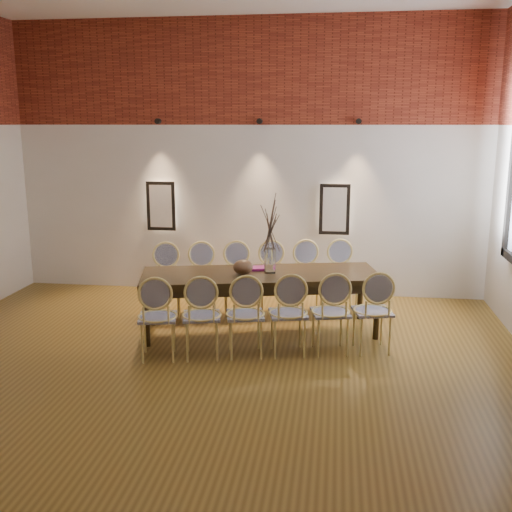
# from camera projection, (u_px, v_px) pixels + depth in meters

# --- Properties ---
(floor) EXTENTS (7.00, 7.00, 0.02)m
(floor) POSITION_uv_depth(u_px,v_px,m) (194.00, 390.00, 5.83)
(floor) COLOR brown
(floor) RESTS_ON ground
(wall_back) EXTENTS (7.00, 0.10, 4.00)m
(wall_back) POSITION_uv_depth(u_px,v_px,m) (247.00, 159.00, 8.82)
(wall_back) COLOR silver
(wall_back) RESTS_ON ground
(brick_band_back) EXTENTS (7.00, 0.02, 1.50)m
(brick_band_back) POSITION_uv_depth(u_px,v_px,m) (246.00, 71.00, 8.48)
(brick_band_back) COLOR maroon
(brick_band_back) RESTS_ON ground
(niche_left) EXTENTS (0.36, 0.06, 0.66)m
(niche_left) POSITION_uv_depth(u_px,v_px,m) (162.00, 206.00, 9.05)
(niche_left) COLOR #FFEAC6
(niche_left) RESTS_ON wall_back
(niche_right) EXTENTS (0.36, 0.06, 0.66)m
(niche_right) POSITION_uv_depth(u_px,v_px,m) (335.00, 209.00, 8.71)
(niche_right) COLOR #FFEAC6
(niche_right) RESTS_ON wall_back
(spot_fixture_left) EXTENTS (0.08, 0.10, 0.08)m
(spot_fixture_left) POSITION_uv_depth(u_px,v_px,m) (158.00, 121.00, 8.75)
(spot_fixture_left) COLOR black
(spot_fixture_left) RESTS_ON wall_back
(spot_fixture_mid) EXTENTS (0.08, 0.10, 0.08)m
(spot_fixture_mid) POSITION_uv_depth(u_px,v_px,m) (260.00, 121.00, 8.55)
(spot_fixture_mid) COLOR black
(spot_fixture_mid) RESTS_ON wall_back
(spot_fixture_right) EXTENTS (0.08, 0.10, 0.08)m
(spot_fixture_right) POSITION_uv_depth(u_px,v_px,m) (359.00, 121.00, 8.36)
(spot_fixture_right) COLOR black
(spot_fixture_right) RESTS_ON wall_back
(dining_table) EXTENTS (2.99, 1.53, 0.75)m
(dining_table) POSITION_uv_depth(u_px,v_px,m) (260.00, 303.00, 7.34)
(dining_table) COLOR #2F200D
(dining_table) RESTS_ON floor
(chair_near_a) EXTENTS (0.53, 0.53, 0.94)m
(chair_near_a) POSITION_uv_depth(u_px,v_px,m) (158.00, 317.00, 6.50)
(chair_near_a) COLOR #E5D179
(chair_near_a) RESTS_ON floor
(chair_near_b) EXTENTS (0.53, 0.53, 0.94)m
(chair_near_b) POSITION_uv_depth(u_px,v_px,m) (202.00, 316.00, 6.54)
(chair_near_b) COLOR #E5D179
(chair_near_b) RESTS_ON floor
(chair_near_c) EXTENTS (0.53, 0.53, 0.94)m
(chair_near_c) POSITION_uv_depth(u_px,v_px,m) (245.00, 315.00, 6.58)
(chair_near_c) COLOR #E5D179
(chair_near_c) RESTS_ON floor
(chair_near_d) EXTENTS (0.53, 0.53, 0.94)m
(chair_near_d) POSITION_uv_depth(u_px,v_px,m) (288.00, 313.00, 6.62)
(chair_near_d) COLOR #E5D179
(chair_near_d) RESTS_ON floor
(chair_near_e) EXTENTS (0.53, 0.53, 0.94)m
(chair_near_e) POSITION_uv_depth(u_px,v_px,m) (330.00, 312.00, 6.66)
(chair_near_e) COLOR #E5D179
(chair_near_e) RESTS_ON floor
(chair_near_f) EXTENTS (0.53, 0.53, 0.94)m
(chair_near_f) POSITION_uv_depth(u_px,v_px,m) (372.00, 311.00, 6.70)
(chair_near_f) COLOR #E5D179
(chair_near_f) RESTS_ON floor
(chair_far_a) EXTENTS (0.53, 0.53, 0.94)m
(chair_far_a) POSITION_uv_depth(u_px,v_px,m) (166.00, 282.00, 7.94)
(chair_far_a) COLOR #E5D179
(chair_far_a) RESTS_ON floor
(chair_far_b) EXTENTS (0.53, 0.53, 0.94)m
(chair_far_b) POSITION_uv_depth(u_px,v_px,m) (202.00, 281.00, 7.98)
(chair_far_b) COLOR #E5D179
(chair_far_b) RESTS_ON floor
(chair_far_c) EXTENTS (0.53, 0.53, 0.94)m
(chair_far_c) POSITION_uv_depth(u_px,v_px,m) (238.00, 280.00, 8.02)
(chair_far_c) COLOR #E5D179
(chair_far_c) RESTS_ON floor
(chair_far_d) EXTENTS (0.53, 0.53, 0.94)m
(chair_far_d) POSITION_uv_depth(u_px,v_px,m) (273.00, 279.00, 8.06)
(chair_far_d) COLOR #E5D179
(chair_far_d) RESTS_ON floor
(chair_far_e) EXTENTS (0.53, 0.53, 0.94)m
(chair_far_e) POSITION_uv_depth(u_px,v_px,m) (308.00, 278.00, 8.10)
(chair_far_e) COLOR #E5D179
(chair_far_e) RESTS_ON floor
(chair_far_f) EXTENTS (0.53, 0.53, 0.94)m
(chair_far_f) POSITION_uv_depth(u_px,v_px,m) (342.00, 278.00, 8.14)
(chair_far_f) COLOR #E5D179
(chair_far_f) RESTS_ON floor
(vase) EXTENTS (0.14, 0.14, 0.30)m
(vase) POSITION_uv_depth(u_px,v_px,m) (270.00, 261.00, 7.24)
(vase) COLOR silver
(vase) RESTS_ON dining_table
(dried_branches) EXTENTS (0.50, 0.50, 0.70)m
(dried_branches) POSITION_uv_depth(u_px,v_px,m) (270.00, 224.00, 7.14)
(dried_branches) COLOR #44362B
(dried_branches) RESTS_ON vase
(bowl) EXTENTS (0.24, 0.24, 0.18)m
(bowl) POSITION_uv_depth(u_px,v_px,m) (243.00, 267.00, 7.17)
(bowl) COLOR brown
(bowl) RESTS_ON dining_table
(book) EXTENTS (0.29, 0.23, 0.03)m
(book) POSITION_uv_depth(u_px,v_px,m) (255.00, 268.00, 7.42)
(book) COLOR #8A1969
(book) RESTS_ON dining_table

